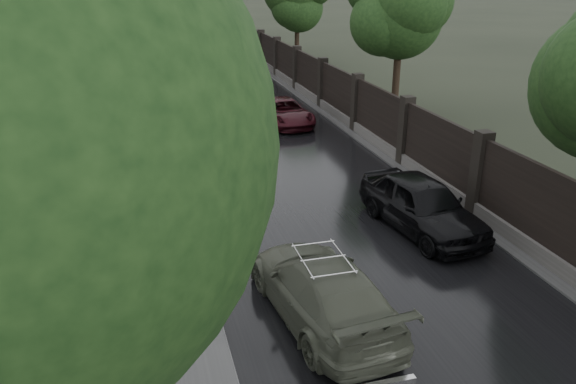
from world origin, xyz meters
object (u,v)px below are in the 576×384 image
(volga_sedan, at_px, (322,290))
(car_right_near, at_px, (422,205))
(traffic_light, at_px, (154,71))
(car_right_far, at_px, (284,112))
(hatchback_left, at_px, (208,212))
(tree_right_b, at_px, (401,17))
(tree_left_far, at_px, (75,6))

(volga_sedan, height_order, car_right_near, car_right_near)
(traffic_light, relative_size, car_right_far, 0.89)
(hatchback_left, distance_m, car_right_far, 12.25)
(hatchback_left, height_order, car_right_near, car_right_near)
(volga_sedan, xyz_separation_m, car_right_near, (4.24, 3.50, 0.08))
(tree_right_b, distance_m, volga_sedan, 19.01)
(traffic_light, height_order, car_right_far, traffic_light)
(tree_left_far, height_order, hatchback_left, tree_left_far)
(car_right_far, bearing_deg, car_right_near, -90.49)
(tree_left_far, bearing_deg, car_right_far, -39.65)
(tree_left_far, relative_size, traffic_light, 1.85)
(traffic_light, distance_m, hatchback_left, 14.17)
(tree_right_b, bearing_deg, tree_left_far, 152.70)
(tree_left_far, xyz_separation_m, hatchback_left, (4.40, -19.05, -4.61))
(volga_sedan, distance_m, car_right_near, 5.49)
(tree_left_far, bearing_deg, volga_sedan, -75.53)
(traffic_light, height_order, volga_sedan, traffic_light)
(traffic_light, bearing_deg, car_right_near, -66.56)
(tree_right_b, relative_size, car_right_far, 1.55)
(volga_sedan, distance_m, car_right_far, 16.42)
(tree_right_b, bearing_deg, volga_sedan, -120.12)
(car_right_near, bearing_deg, traffic_light, 105.89)
(tree_right_b, distance_m, traffic_light, 12.44)
(volga_sedan, height_order, car_right_far, volga_sedan)
(tree_right_b, bearing_deg, hatchback_left, -135.13)
(tree_left_far, relative_size, car_right_far, 1.64)
(car_right_far, bearing_deg, volga_sedan, -106.23)
(volga_sedan, relative_size, hatchback_left, 1.33)
(car_right_near, bearing_deg, volga_sedan, -148.01)
(tree_right_b, height_order, car_right_far, tree_right_b)
(tree_right_b, xyz_separation_m, traffic_light, (-11.80, 2.99, -2.55))
(tree_left_far, height_order, volga_sedan, tree_left_far)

